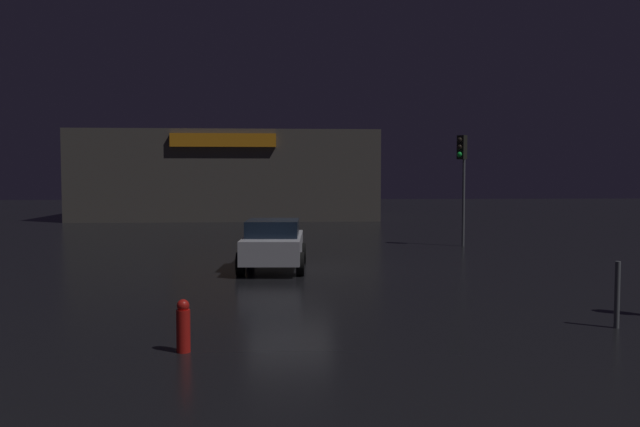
{
  "coord_description": "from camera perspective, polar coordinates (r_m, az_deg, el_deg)",
  "views": [
    {
      "loc": [
        -0.4,
        -19.16,
        2.77
      ],
      "look_at": [
        1.25,
        5.03,
        1.38
      ],
      "focal_mm": 36.14,
      "sensor_mm": 36.0,
      "label": 1
    }
  ],
  "objects": [
    {
      "name": "traffic_signal_opposite",
      "position": [
        26.12,
        12.47,
        4.48
      ],
      "size": [
        0.43,
        0.41,
        4.4
      ],
      "color": "#595B60",
      "rests_on": "ground"
    },
    {
      "name": "bollard_kerb_a",
      "position": [
        13.03,
        24.82,
        -6.55
      ],
      "size": [
        0.1,
        0.1,
        1.23
      ],
      "primitive_type": "cylinder",
      "color": "#595B60",
      "rests_on": "ground"
    },
    {
      "name": "store_building",
      "position": [
        44.44,
        -8.01,
        3.34
      ],
      "size": [
        19.28,
        10.07,
        5.69
      ],
      "color": "#4C4742",
      "rests_on": "ground"
    },
    {
      "name": "fire_hydrant",
      "position": [
        10.52,
        -12.01,
        -9.72
      ],
      "size": [
        0.22,
        0.22,
        0.84
      ],
      "color": "red",
      "rests_on": "ground"
    },
    {
      "name": "car_near",
      "position": [
        19.28,
        -4.15,
        -2.65
      ],
      "size": [
        2.09,
        4.03,
        1.5
      ],
      "color": "#B7B7BF",
      "rests_on": "ground"
    },
    {
      "name": "ground_plane",
      "position": [
        19.36,
        -2.68,
        -4.95
      ],
      "size": [
        120.0,
        120.0,
        0.0
      ],
      "primitive_type": "plane",
      "color": "black"
    }
  ]
}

